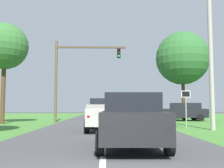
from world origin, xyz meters
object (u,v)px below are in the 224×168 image
utility_pole_right (211,57)px  traffic_light (74,69)px  red_suv_near (131,119)px  crossing_suv_far (184,111)px  keep_moving_sign (186,103)px  oak_tree_right (182,58)px  extra_tree_1 (5,47)px  pickup_truck_lead (107,114)px

utility_pole_right → traffic_light: bearing=138.8°
red_suv_near → traffic_light: bearing=104.1°
traffic_light → crossing_suv_far: size_ratio=1.63×
crossing_suv_far → keep_moving_sign: bearing=-105.4°
red_suv_near → crossing_suv_far: bearing=68.3°
oak_tree_right → extra_tree_1: (-16.99, -5.85, -0.13)m
traffic_light → oak_tree_right: bearing=18.6°
oak_tree_right → extra_tree_1: oak_tree_right is taller
utility_pole_right → oak_tree_right: bearing=81.7°
pickup_truck_lead → oak_tree_right: 16.03m
red_suv_near → utility_pole_right: utility_pole_right is taller
keep_moving_sign → utility_pole_right: 3.37m
red_suv_near → keep_moving_sign: bearing=61.5°
traffic_light → utility_pole_right: (9.52, -8.33, -0.40)m
red_suv_near → pickup_truck_lead: (-0.84, 6.59, 0.01)m
traffic_light → utility_pole_right: size_ratio=0.83×
pickup_truck_lead → oak_tree_right: (8.30, 12.47, 5.70)m
red_suv_near → pickup_truck_lead: size_ratio=0.94×
crossing_suv_far → utility_pole_right: bearing=-97.2°
crossing_suv_far → extra_tree_1: size_ratio=0.54×
oak_tree_right → crossing_suv_far: size_ratio=2.06×
pickup_truck_lead → oak_tree_right: oak_tree_right is taller
oak_tree_right → extra_tree_1: size_ratio=1.12×
utility_pole_right → red_suv_near: bearing=-129.4°
oak_tree_right → red_suv_near: bearing=-111.4°
red_suv_near → oak_tree_right: 21.25m
oak_tree_right → crossing_suv_far: (-0.40, -1.34, -5.74)m
traffic_light → oak_tree_right: oak_tree_right is taller
extra_tree_1 → crossing_suv_far: bearing=15.2°
crossing_suv_far → red_suv_near: bearing=-111.7°
oak_tree_right → pickup_truck_lead: bearing=-123.6°
keep_moving_sign → utility_pole_right: bearing=-42.7°
utility_pole_right → extra_tree_1: size_ratio=1.06×
pickup_truck_lead → traffic_light: 9.99m
pickup_truck_lead → utility_pole_right: 7.45m
traffic_light → keep_moving_sign: bearing=-40.9°
crossing_suv_far → extra_tree_1: bearing=-164.8°
keep_moving_sign → utility_pole_right: (1.28, -1.18, 2.88)m
pickup_truck_lead → extra_tree_1: 12.26m
traffic_light → crossing_suv_far: (10.89, 2.46, -4.00)m
red_suv_near → crossing_suv_far: 19.08m
crossing_suv_far → extra_tree_1: 18.08m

